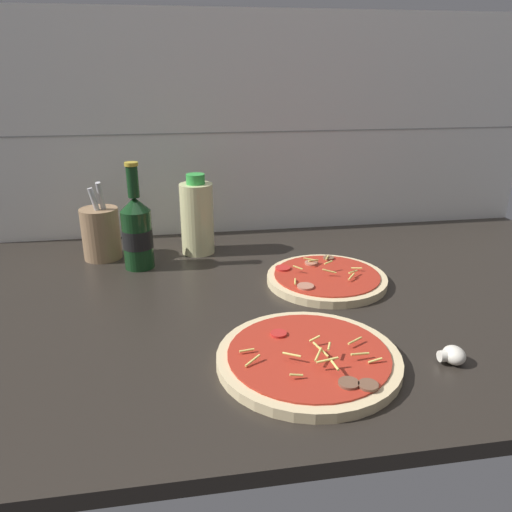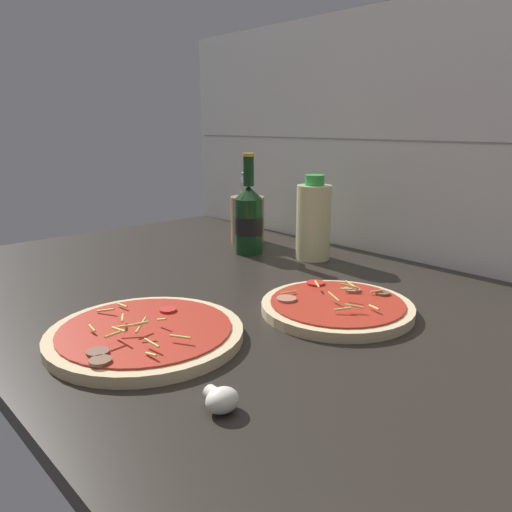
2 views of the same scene
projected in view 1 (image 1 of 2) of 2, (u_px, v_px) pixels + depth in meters
The scene contains 8 objects.
counter_slab at pixel (284, 303), 101.56cm from camera, with size 160.00×90.00×2.50cm.
tile_backsplash at pixel (250, 132), 133.30cm from camera, with size 160.00×1.13×60.00cm.
pizza_near at pixel (309, 358), 78.35cm from camera, with size 29.02×29.02×4.27cm.
pizza_far at pixel (326, 278), 107.80cm from camera, with size 25.78×25.78×4.35cm.
beer_bottle at pixel (137, 231), 113.48cm from camera, with size 6.88×6.88×24.49cm.
oil_bottle at pixel (197, 217), 122.72cm from camera, with size 8.14×8.14×19.84cm.
mushroom_left at pixel (453, 355), 78.33cm from camera, with size 4.21×4.01×2.81cm.
utensil_crock at pixel (101, 233), 119.91cm from camera, with size 9.00×9.00×19.17cm.
Camera 1 is at (-20.54, -89.36, 46.36)cm, focal length 35.00 mm.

